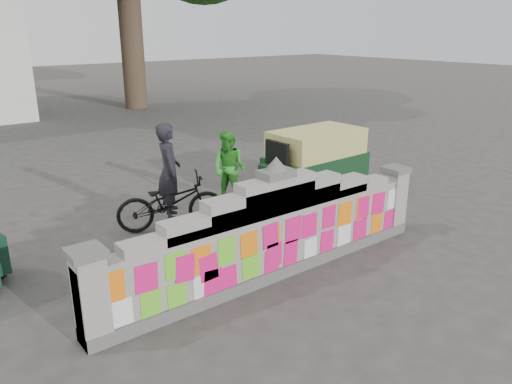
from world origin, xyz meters
The scene contains 6 objects.
ground centered at (0.00, 0.00, 0.00)m, with size 100.00×100.00×0.00m, color #383533.
parapet_wall centered at (0.00, -0.01, 0.75)m, with size 6.48×0.44×2.01m.
cyclist_bike centered at (-0.36, 2.81, 0.56)m, with size 0.75×2.14×1.13m, color black.
cyclist_rider centered at (-0.36, 2.81, 0.95)m, with size 0.70×0.46×1.91m, color black.
pedestrian centered at (1.45, 3.35, 0.84)m, with size 0.82×0.64×1.68m, color green.
rickshaw_right centered at (3.45, 2.66, 0.82)m, with size 2.86×1.39×1.57m.
Camera 1 is at (-4.78, -5.62, 3.89)m, focal length 35.00 mm.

